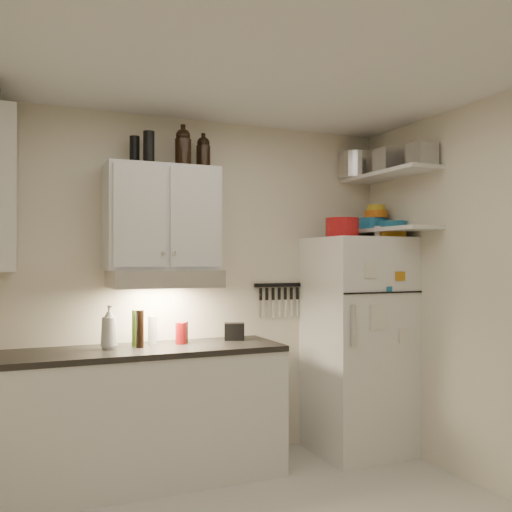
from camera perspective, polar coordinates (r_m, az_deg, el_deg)
name	(u,v)px	position (r m, az deg, el deg)	size (l,w,h in m)	color
ceiling	(280,54)	(3.19, 2.46, 19.57)	(3.20, 3.00, 0.02)	silver
back_wall	(195,289)	(4.41, -6.16, -3.30)	(3.20, 0.02, 2.60)	beige
right_wall	(508,295)	(3.98, 23.86, -3.57)	(0.02, 3.00, 2.60)	beige
base_cabinet	(130,419)	(4.11, -12.45, -15.66)	(2.10, 0.60, 0.88)	silver
countertop	(131,352)	(4.01, -12.44, -9.31)	(2.10, 0.62, 0.04)	black
upper_cabinet	(162,218)	(4.16, -9.39, 3.77)	(0.80, 0.33, 0.75)	silver
range_hood	(164,279)	(4.09, -9.17, -2.26)	(0.76, 0.46, 0.12)	silver
fridge	(358,344)	(4.67, 10.15, -8.68)	(0.70, 0.68, 1.70)	white
shelf_hi	(388,175)	(4.68, 13.11, 7.92)	(0.30, 0.95, 0.03)	silver
shelf_lo	(389,230)	(4.64, 13.12, 2.53)	(0.30, 0.95, 0.03)	silver
knife_strip	(278,285)	(4.64, 2.23, -2.92)	(0.42, 0.02, 0.03)	black
dutch_oven	(342,228)	(4.52, 8.62, 2.81)	(0.26, 0.26, 0.15)	#A51316
book_stack	(391,233)	(4.64, 13.35, 2.26)	(0.18, 0.23, 0.08)	#C17C18
spice_jar	(378,232)	(4.60, 12.10, 2.38)	(0.05, 0.05, 0.09)	silver
stock_pot	(356,166)	(4.96, 9.97, 8.88)	(0.30, 0.30, 0.21)	silver
tin_a	(388,160)	(4.63, 13.05, 9.31)	(0.18, 0.16, 0.18)	#AAAAAD
tin_b	(422,155)	(4.45, 16.28, 9.67)	(0.17, 0.17, 0.17)	#AAAAAD
bowl_teal	(372,224)	(4.83, 11.54, 3.16)	(0.24, 0.24, 0.10)	#1A6693
bowl_orange	(376,214)	(4.81, 11.91, 4.09)	(0.19, 0.19, 0.06)	#C46012
bowl_yellow	(376,208)	(4.82, 11.91, 4.72)	(0.15, 0.15, 0.05)	gold
plates	(392,225)	(4.71, 13.48, 3.03)	(0.24, 0.24, 0.06)	#1A6693
growler_a	(183,147)	(4.20, -7.31, 10.78)	(0.12, 0.12, 0.28)	black
growler_b	(203,153)	(4.34, -5.29, 10.25)	(0.11, 0.11, 0.25)	black
thermos_a	(149,148)	(4.14, -10.67, 10.61)	(0.08, 0.08, 0.23)	black
thermos_b	(135,151)	(4.21, -12.05, 10.27)	(0.07, 0.07, 0.20)	black
soap_bottle	(109,325)	(4.00, -14.47, -6.66)	(0.13, 0.13, 0.33)	silver
pepper_mill	(185,332)	(4.22, -7.14, -7.56)	(0.05, 0.05, 0.15)	maroon
oil_bottle	(135,328)	(4.10, -11.99, -7.08)	(0.05, 0.05, 0.25)	#46731C
vinegar_bottle	(140,329)	(4.02, -11.53, -7.16)	(0.05, 0.05, 0.26)	black
clear_bottle	(153,330)	(4.18, -10.29, -7.30)	(0.07, 0.07, 0.20)	silver
red_jar	(181,333)	(4.16, -7.54, -7.67)	(0.08, 0.08, 0.15)	#A51316
caddy	(234,332)	(4.33, -2.19, -7.56)	(0.15, 0.11, 0.13)	black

